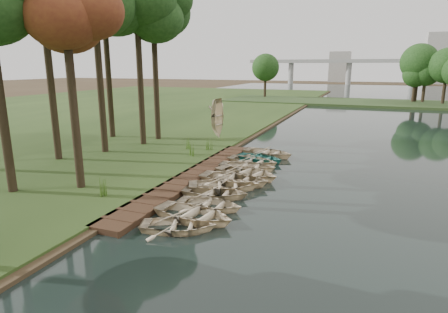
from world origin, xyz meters
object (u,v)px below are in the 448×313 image
(rowboat_1, at_px, (194,212))
(rowboat_2, at_px, (209,203))
(boardwalk, at_px, (193,177))
(rowboat_0, at_px, (178,224))
(stored_rowboat, at_px, (218,134))

(rowboat_1, bearing_deg, rowboat_2, 4.15)
(boardwalk, bearing_deg, rowboat_0, -68.83)
(boardwalk, height_order, rowboat_0, rowboat_0)
(boardwalk, distance_m, rowboat_2, 4.93)
(rowboat_1, distance_m, rowboat_2, 1.39)
(boardwalk, distance_m, stored_rowboat, 11.16)
(rowboat_0, bearing_deg, stored_rowboat, -0.80)
(rowboat_1, bearing_deg, rowboat_0, -177.11)
(boardwalk, bearing_deg, rowboat_2, -55.54)
(rowboat_0, distance_m, rowboat_2, 2.56)
(stored_rowboat, bearing_deg, rowboat_0, -156.32)
(boardwalk, xyz_separation_m, rowboat_2, (2.79, -4.06, 0.21))
(rowboat_0, relative_size, rowboat_2, 0.98)
(boardwalk, xyz_separation_m, stored_rowboat, (-2.80, 10.79, 0.50))
(rowboat_2, height_order, stored_rowboat, stored_rowboat)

